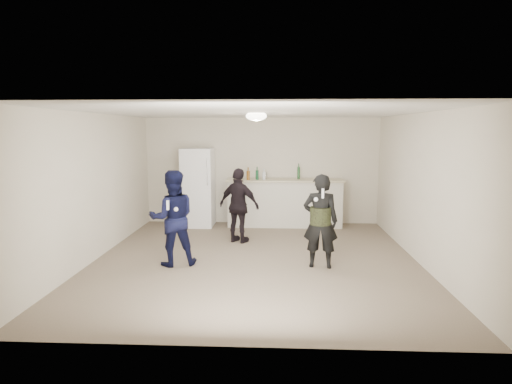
{
  "coord_description": "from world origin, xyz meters",
  "views": [
    {
      "loc": [
        0.35,
        -7.11,
        2.21
      ],
      "look_at": [
        0.0,
        0.2,
        1.15
      ],
      "focal_mm": 30.0,
      "sensor_mm": 36.0,
      "label": 1
    }
  ],
  "objects_px": {
    "counter": "(285,204)",
    "shaker": "(265,176)",
    "spectator": "(239,206)",
    "woman": "(320,221)",
    "man": "(173,218)",
    "fridge": "(198,187)"
  },
  "relations": [
    {
      "from": "man",
      "to": "spectator",
      "type": "bearing_deg",
      "value": -140.64
    },
    {
      "from": "counter",
      "to": "man",
      "type": "height_order",
      "value": "man"
    },
    {
      "from": "shaker",
      "to": "counter",
      "type": "bearing_deg",
      "value": 0.53
    },
    {
      "from": "woman",
      "to": "spectator",
      "type": "xyz_separation_m",
      "value": [
        -1.44,
        1.48,
        -0.03
      ]
    },
    {
      "from": "fridge",
      "to": "woman",
      "type": "bearing_deg",
      "value": -49.38
    },
    {
      "from": "counter",
      "to": "fridge",
      "type": "distance_m",
      "value": 2.04
    },
    {
      "from": "counter",
      "to": "spectator",
      "type": "bearing_deg",
      "value": -121.21
    },
    {
      "from": "shaker",
      "to": "man",
      "type": "xyz_separation_m",
      "value": [
        -1.43,
        -3.0,
        -0.39
      ]
    },
    {
      "from": "counter",
      "to": "man",
      "type": "bearing_deg",
      "value": -122.17
    },
    {
      "from": "shaker",
      "to": "spectator",
      "type": "relative_size",
      "value": 0.12
    },
    {
      "from": "woman",
      "to": "spectator",
      "type": "relative_size",
      "value": 1.03
    },
    {
      "from": "man",
      "to": "spectator",
      "type": "distance_m",
      "value": 1.76
    },
    {
      "from": "woman",
      "to": "shaker",
      "type": "bearing_deg",
      "value": -65.23
    },
    {
      "from": "counter",
      "to": "shaker",
      "type": "relative_size",
      "value": 15.29
    },
    {
      "from": "counter",
      "to": "man",
      "type": "xyz_separation_m",
      "value": [
        -1.89,
        -3.0,
        0.26
      ]
    },
    {
      "from": "counter",
      "to": "shaker",
      "type": "height_order",
      "value": "shaker"
    },
    {
      "from": "fridge",
      "to": "shaker",
      "type": "bearing_deg",
      "value": 2.43
    },
    {
      "from": "counter",
      "to": "fridge",
      "type": "height_order",
      "value": "fridge"
    },
    {
      "from": "man",
      "to": "woman",
      "type": "xyz_separation_m",
      "value": [
        2.41,
        -0.01,
        -0.02
      ]
    },
    {
      "from": "shaker",
      "to": "spectator",
      "type": "distance_m",
      "value": 1.65
    },
    {
      "from": "fridge",
      "to": "woman",
      "type": "relative_size",
      "value": 1.18
    },
    {
      "from": "man",
      "to": "fridge",
      "type": "bearing_deg",
      "value": -105.24
    }
  ]
}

